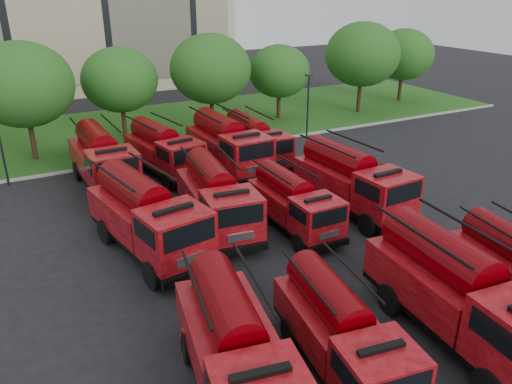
% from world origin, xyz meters
% --- Properties ---
extents(ground, '(140.00, 140.00, 0.00)m').
position_xyz_m(ground, '(0.00, 0.00, 0.00)').
color(ground, black).
rests_on(ground, ground).
extents(lawn, '(70.00, 16.00, 0.12)m').
position_xyz_m(lawn, '(0.00, 26.00, 0.06)').
color(lawn, '#265115').
rests_on(lawn, ground).
extents(curb, '(70.00, 0.30, 0.14)m').
position_xyz_m(curb, '(0.00, 17.90, 0.07)').
color(curb, gray).
rests_on(curb, ground).
extents(tree_2, '(6.72, 6.72, 8.22)m').
position_xyz_m(tree_2, '(-8.00, 21.50, 5.35)').
color(tree_2, '#382314').
rests_on(tree_2, ground).
extents(tree_3, '(5.88, 5.88, 7.19)m').
position_xyz_m(tree_3, '(-1.00, 24.00, 4.68)').
color(tree_3, '#382314').
rests_on(tree_3, ground).
extents(tree_4, '(6.55, 6.55, 8.01)m').
position_xyz_m(tree_4, '(6.00, 22.50, 5.22)').
color(tree_4, '#382314').
rests_on(tree_4, ground).
extents(tree_5, '(5.46, 5.46, 6.68)m').
position_xyz_m(tree_5, '(13.00, 23.50, 4.35)').
color(tree_5, '#382314').
rests_on(tree_5, ground).
extents(tree_6, '(6.89, 6.89, 8.42)m').
position_xyz_m(tree_6, '(21.00, 22.00, 5.49)').
color(tree_6, '#382314').
rests_on(tree_6, ground).
extents(tree_7, '(6.05, 6.05, 7.39)m').
position_xyz_m(tree_7, '(28.00, 24.00, 4.82)').
color(tree_7, '#382314').
rests_on(tree_7, ground).
extents(lamp_post_0, '(0.60, 0.25, 5.11)m').
position_xyz_m(lamp_post_0, '(-10.00, 17.20, 2.90)').
color(lamp_post_0, black).
rests_on(lamp_post_0, ground).
extents(lamp_post_1, '(0.60, 0.25, 5.11)m').
position_xyz_m(lamp_post_1, '(12.00, 17.20, 2.90)').
color(lamp_post_1, black).
rests_on(lamp_post_1, ground).
extents(fire_truck_0, '(3.62, 7.45, 3.25)m').
position_xyz_m(fire_truck_0, '(-4.75, -4.62, 1.64)').
color(fire_truck_0, black).
rests_on(fire_truck_0, ground).
extents(fire_truck_1, '(3.07, 6.66, 2.92)m').
position_xyz_m(fire_truck_1, '(-1.36, -5.29, 1.47)').
color(fire_truck_1, black).
rests_on(fire_truck_1, ground).
extents(fire_truck_2, '(3.46, 8.13, 3.60)m').
position_xyz_m(fire_truck_2, '(3.26, -5.85, 1.81)').
color(fire_truck_2, black).
rests_on(fire_truck_2, ground).
extents(fire_truck_4, '(4.08, 8.30, 3.62)m').
position_xyz_m(fire_truck_4, '(-4.59, 5.14, 1.82)').
color(fire_truck_4, black).
rests_on(fire_truck_4, ground).
extents(fire_truck_5, '(3.41, 7.66, 3.37)m').
position_xyz_m(fire_truck_5, '(-0.80, 5.87, 1.70)').
color(fire_truck_5, black).
rests_on(fire_truck_5, ground).
extents(fire_truck_6, '(2.35, 6.35, 2.89)m').
position_xyz_m(fire_truck_6, '(2.58, 3.99, 1.45)').
color(fire_truck_6, black).
rests_on(fire_truck_6, ground).
extents(fire_truck_7, '(3.16, 7.79, 3.48)m').
position_xyz_m(fire_truck_7, '(6.59, 4.47, 1.75)').
color(fire_truck_7, black).
rests_on(fire_truck_7, ground).
extents(fire_truck_8, '(3.04, 7.85, 3.54)m').
position_xyz_m(fire_truck_8, '(-4.67, 14.29, 1.78)').
color(fire_truck_8, black).
rests_on(fire_truck_8, ground).
extents(fire_truck_9, '(3.61, 7.46, 3.26)m').
position_xyz_m(fire_truck_9, '(-0.74, 14.70, 1.64)').
color(fire_truck_9, black).
rests_on(fire_truck_9, ground).
extents(fire_truck_10, '(3.18, 8.05, 3.61)m').
position_xyz_m(fire_truck_10, '(3.19, 13.31, 1.82)').
color(fire_truck_10, black).
rests_on(fire_truck_10, ground).
extents(fire_truck_11, '(2.75, 7.16, 3.23)m').
position_xyz_m(fire_truck_11, '(5.34, 13.59, 1.63)').
color(fire_truck_11, black).
rests_on(fire_truck_11, ground).
extents(firefighter_4, '(0.99, 0.91, 1.69)m').
position_xyz_m(firefighter_4, '(-5.45, -2.59, 0.00)').
color(firefighter_4, '#98160B').
rests_on(firefighter_4, ground).
extents(firefighter_5, '(1.75, 0.88, 1.82)m').
position_xyz_m(firefighter_5, '(9.87, 5.74, 0.00)').
color(firefighter_5, '#98160B').
rests_on(firefighter_5, ground).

